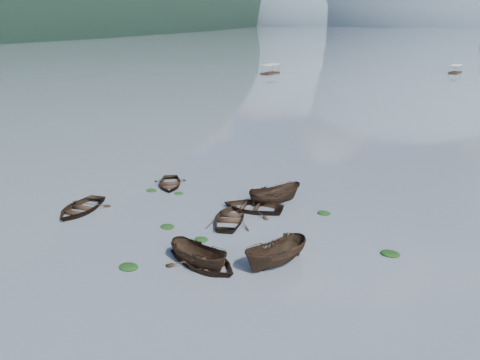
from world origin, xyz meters
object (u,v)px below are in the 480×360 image
at_px(rowboat_3, 230,221).
at_px(pontoon_left, 270,74).
at_px(rowboat_0, 80,211).
at_px(pontoon_centre, 455,73).

relative_size(rowboat_3, pontoon_left, 0.77).
height_order(rowboat_0, rowboat_3, rowboat_0).
bearing_deg(pontoon_centre, pontoon_left, -140.48).
bearing_deg(pontoon_centre, rowboat_3, -83.71).
xyz_separation_m(rowboat_0, pontoon_left, (-19.28, 93.35, 0.00)).
bearing_deg(rowboat_3, pontoon_left, -87.54).
bearing_deg(rowboat_0, pontoon_left, 96.43).
distance_m(rowboat_3, pontoon_left, 95.32).
distance_m(pontoon_left, pontoon_centre, 50.15).
distance_m(rowboat_0, pontoon_centre, 118.24).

